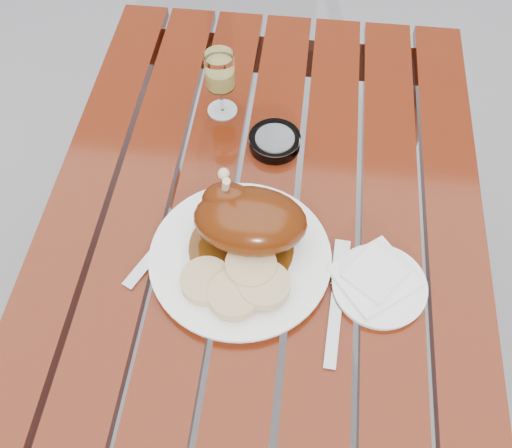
{
  "coord_description": "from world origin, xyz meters",
  "views": [
    {
      "loc": [
        0.06,
        -0.57,
        1.6
      ],
      "look_at": [
        -0.01,
        -0.02,
        0.78
      ],
      "focal_mm": 40.0,
      "sensor_mm": 36.0,
      "label": 1
    }
  ],
  "objects_px": {
    "dinner_plate": "(240,258)",
    "side_plate": "(379,286)",
    "wine_glass": "(221,84)",
    "table": "(260,312)",
    "ashtray": "(275,141)"
  },
  "relations": [
    {
      "from": "dinner_plate",
      "to": "side_plate",
      "type": "bearing_deg",
      "value": -5.82
    },
    {
      "from": "side_plate",
      "to": "wine_glass",
      "type": "bearing_deg",
      "value": 130.4
    },
    {
      "from": "side_plate",
      "to": "dinner_plate",
      "type": "bearing_deg",
      "value": 174.18
    },
    {
      "from": "table",
      "to": "ashtray",
      "type": "distance_m",
      "value": 0.43
    },
    {
      "from": "dinner_plate",
      "to": "ashtray",
      "type": "height_order",
      "value": "ashtray"
    },
    {
      "from": "dinner_plate",
      "to": "wine_glass",
      "type": "xyz_separation_m",
      "value": [
        -0.08,
        0.35,
        0.06
      ]
    },
    {
      "from": "dinner_plate",
      "to": "wine_glass",
      "type": "relative_size",
      "value": 2.15
    },
    {
      "from": "wine_glass",
      "to": "dinner_plate",
      "type": "bearing_deg",
      "value": -76.54
    },
    {
      "from": "dinner_plate",
      "to": "table",
      "type": "bearing_deg",
      "value": 71.1
    },
    {
      "from": "table",
      "to": "dinner_plate",
      "type": "relative_size",
      "value": 3.86
    },
    {
      "from": "table",
      "to": "ashtray",
      "type": "relative_size",
      "value": 11.77
    },
    {
      "from": "table",
      "to": "side_plate",
      "type": "bearing_deg",
      "value": -26.95
    },
    {
      "from": "wine_glass",
      "to": "side_plate",
      "type": "xyz_separation_m",
      "value": [
        0.32,
        -0.38,
        -0.07
      ]
    },
    {
      "from": "table",
      "to": "dinner_plate",
      "type": "xyz_separation_m",
      "value": [
        -0.03,
        -0.08,
        0.38
      ]
    },
    {
      "from": "dinner_plate",
      "to": "ashtray",
      "type": "distance_m",
      "value": 0.27
    }
  ]
}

